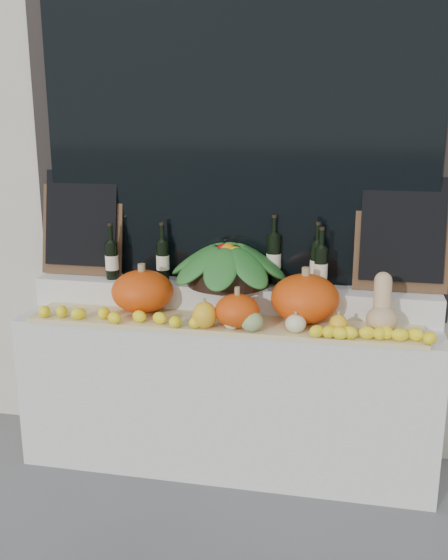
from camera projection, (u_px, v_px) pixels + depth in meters
The scene contains 18 objects.
storefront_facade at pixel (250, 67), 3.77m from camera, with size 7.00×0.94×4.50m.
display_sill at pixel (227, 392), 3.56m from camera, with size 2.30×0.55×0.88m, color silver.
rear_tier at pixel (232, 297), 3.56m from camera, with size 2.30×0.25×0.16m, color silver.
straw_bedding at pixel (222, 324), 3.32m from camera, with size 2.10×0.32×0.03m, color tan.
pumpkin_left at pixel (142, 291), 3.46m from camera, with size 0.34×0.34×0.23m, color #DF490B.
pumpkin_right at pixel (305, 298), 3.28m from camera, with size 0.36×0.36×0.26m, color #DF490B.
pumpkin_center at pixel (237, 311), 3.21m from camera, with size 0.23×0.23×0.17m, color #DF490B.
butternut_squash at pixel (382, 309), 3.13m from camera, with size 0.16×0.21×0.30m.
decorative_gourds at pixel (245, 320), 3.18m from camera, with size 0.79×0.16×0.16m.
lemon_heap at pixel (218, 322), 3.21m from camera, with size 2.20×0.16×0.06m, color yellow, non-canonical shape.
produce_bowl at pixel (228, 264), 3.50m from camera, with size 0.70×0.70×0.24m.
wine_bottle_far_left at pixel (112, 260), 3.62m from camera, with size 0.08×0.08×0.33m.
wine_bottle_near_left at pixel (163, 260), 3.61m from camera, with size 0.08×0.08×0.34m.
wine_bottle_tall at pixel (274, 258), 3.53m from camera, with size 0.08×0.08×0.39m.
wine_bottle_near_right at pixel (317, 265), 3.41m from camera, with size 0.08×0.08×0.37m.
wine_bottle_far_right at pixel (321, 268), 3.38m from camera, with size 0.08×0.08×0.35m.
chalkboard_left at pixel (82, 221), 3.70m from camera, with size 0.50×0.14×0.61m.
chalkboard_right at pixel (402, 232), 3.34m from camera, with size 0.50×0.14×0.61m.
Camera 1 is at (0.64, -1.68, 1.98)m, focal length 40.00 mm.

